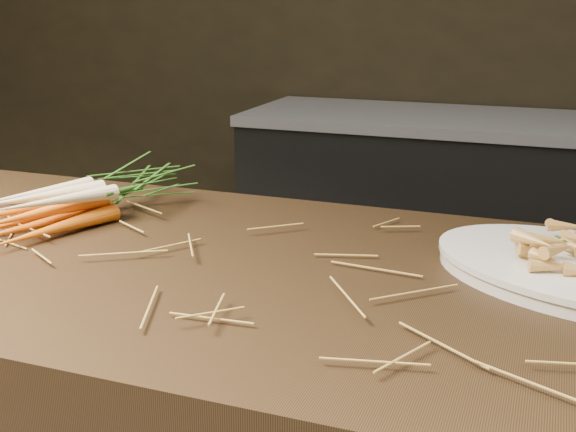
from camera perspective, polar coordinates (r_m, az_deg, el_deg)
name	(u,v)px	position (r m, az deg, el deg)	size (l,w,h in m)	color
back_counter	(479,224)	(2.90, 14.84, -0.65)	(1.82, 0.62, 0.84)	black
straw_bedding	(157,246)	(1.10, -10.33, -2.33)	(1.40, 0.60, 0.02)	#AC7731
root_veg_bunch	(106,195)	(1.28, -14.19, 1.63)	(0.27, 0.44, 0.08)	#EB4C00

